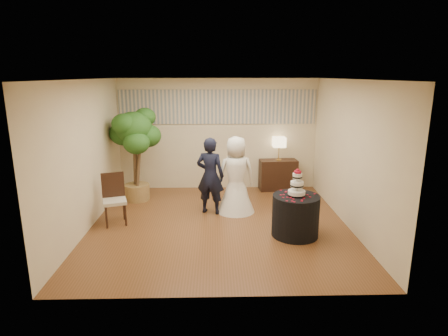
{
  "coord_description": "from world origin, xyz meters",
  "views": [
    {
      "loc": [
        -0.09,
        -6.92,
        2.88
      ],
      "look_at": [
        0.1,
        0.4,
        1.05
      ],
      "focal_mm": 30.0,
      "sensor_mm": 36.0,
      "label": 1
    }
  ],
  "objects_px": {
    "bride": "(236,175)",
    "side_chair": "(115,200)",
    "cake_table": "(295,216)",
    "groom": "(210,176)",
    "wedding_cake": "(297,182)",
    "ficus_tree": "(135,154)",
    "console": "(278,175)",
    "table_lamp": "(279,149)"
  },
  "relations": [
    {
      "from": "bride",
      "to": "wedding_cake",
      "type": "height_order",
      "value": "bride"
    },
    {
      "from": "bride",
      "to": "console",
      "type": "height_order",
      "value": "bride"
    },
    {
      "from": "bride",
      "to": "ficus_tree",
      "type": "relative_size",
      "value": 0.75
    },
    {
      "from": "console",
      "to": "ficus_tree",
      "type": "relative_size",
      "value": 0.43
    },
    {
      "from": "bride",
      "to": "side_chair",
      "type": "relative_size",
      "value": 1.64
    },
    {
      "from": "groom",
      "to": "table_lamp",
      "type": "bearing_deg",
      "value": -119.48
    },
    {
      "from": "console",
      "to": "cake_table",
      "type": "bearing_deg",
      "value": -97.15
    },
    {
      "from": "console",
      "to": "table_lamp",
      "type": "height_order",
      "value": "table_lamp"
    },
    {
      "from": "groom",
      "to": "wedding_cake",
      "type": "height_order",
      "value": "groom"
    },
    {
      "from": "groom",
      "to": "cake_table",
      "type": "bearing_deg",
      "value": 159.43
    },
    {
      "from": "bride",
      "to": "side_chair",
      "type": "height_order",
      "value": "bride"
    },
    {
      "from": "wedding_cake",
      "to": "console",
      "type": "height_order",
      "value": "wedding_cake"
    },
    {
      "from": "groom",
      "to": "wedding_cake",
      "type": "distance_m",
      "value": 1.99
    },
    {
      "from": "cake_table",
      "to": "wedding_cake",
      "type": "distance_m",
      "value": 0.63
    },
    {
      "from": "cake_table",
      "to": "side_chair",
      "type": "bearing_deg",
      "value": 169.57
    },
    {
      "from": "wedding_cake",
      "to": "console",
      "type": "distance_m",
      "value": 2.9
    },
    {
      "from": "bride",
      "to": "cake_table",
      "type": "height_order",
      "value": "bride"
    },
    {
      "from": "bride",
      "to": "table_lamp",
      "type": "xyz_separation_m",
      "value": [
        1.17,
        1.56,
        0.25
      ]
    },
    {
      "from": "wedding_cake",
      "to": "side_chair",
      "type": "height_order",
      "value": "wedding_cake"
    },
    {
      "from": "console",
      "to": "side_chair",
      "type": "distance_m",
      "value": 4.21
    },
    {
      "from": "bride",
      "to": "cake_table",
      "type": "relative_size",
      "value": 1.93
    },
    {
      "from": "bride",
      "to": "table_lamp",
      "type": "bearing_deg",
      "value": -137.64
    },
    {
      "from": "cake_table",
      "to": "table_lamp",
      "type": "xyz_separation_m",
      "value": [
        0.15,
        2.83,
        0.69
      ]
    },
    {
      "from": "bride",
      "to": "wedding_cake",
      "type": "xyz_separation_m",
      "value": [
        1.02,
        -1.27,
        0.19
      ]
    },
    {
      "from": "bride",
      "to": "ficus_tree",
      "type": "bearing_deg",
      "value": -30.91
    },
    {
      "from": "groom",
      "to": "ficus_tree",
      "type": "bearing_deg",
      "value": -10.09
    },
    {
      "from": "console",
      "to": "ficus_tree",
      "type": "distance_m",
      "value": 3.6
    },
    {
      "from": "groom",
      "to": "console",
      "type": "height_order",
      "value": "groom"
    },
    {
      "from": "groom",
      "to": "wedding_cake",
      "type": "xyz_separation_m",
      "value": [
        1.56,
        -1.21,
        0.2
      ]
    },
    {
      "from": "cake_table",
      "to": "console",
      "type": "distance_m",
      "value": 2.83
    },
    {
      "from": "groom",
      "to": "ficus_tree",
      "type": "relative_size",
      "value": 0.75
    },
    {
      "from": "side_chair",
      "to": "console",
      "type": "bearing_deg",
      "value": 13.36
    },
    {
      "from": "ficus_tree",
      "to": "cake_table",
      "type": "bearing_deg",
      "value": -32.51
    },
    {
      "from": "cake_table",
      "to": "table_lamp",
      "type": "height_order",
      "value": "table_lamp"
    },
    {
      "from": "bride",
      "to": "side_chair",
      "type": "bearing_deg",
      "value": 3.97
    },
    {
      "from": "wedding_cake",
      "to": "table_lamp",
      "type": "xyz_separation_m",
      "value": [
        0.15,
        2.83,
        0.06
      ]
    },
    {
      "from": "groom",
      "to": "side_chair",
      "type": "relative_size",
      "value": 1.63
    },
    {
      "from": "ficus_tree",
      "to": "side_chair",
      "type": "height_order",
      "value": "ficus_tree"
    },
    {
      "from": "wedding_cake",
      "to": "table_lamp",
      "type": "height_order",
      "value": "table_lamp"
    },
    {
      "from": "bride",
      "to": "side_chair",
      "type": "xyz_separation_m",
      "value": [
        -2.42,
        -0.63,
        -0.32
      ]
    },
    {
      "from": "cake_table",
      "to": "table_lamp",
      "type": "distance_m",
      "value": 2.91
    },
    {
      "from": "groom",
      "to": "table_lamp",
      "type": "xyz_separation_m",
      "value": [
        1.71,
        1.62,
        0.26
      ]
    }
  ]
}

